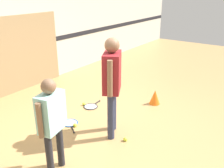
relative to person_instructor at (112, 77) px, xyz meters
The scene contains 11 objects.
ground_plane 1.00m from the person_instructor, 54.82° to the left, with size 16.00×16.00×0.00m, color tan.
wall_back 2.99m from the person_instructor, 89.25° to the left, with size 16.00×0.07×3.20m.
wall_panel 2.87m from the person_instructor, 89.81° to the left, with size 2.96×0.05×1.73m.
person_instructor is the anchor object (origin of this frame).
person_student_left 1.20m from the person_instructor, behind, with size 0.49×0.27×1.31m.
racket_spare_on_floor 1.47m from the person_instructor, 58.71° to the left, with size 0.49×0.31×0.03m.
racket_second_spare 1.28m from the person_instructor, 103.64° to the left, with size 0.41×0.50×0.03m.
tennis_ball_near_instructor 1.02m from the person_instructor, 102.84° to the right, with size 0.07×0.07×0.07m, color #CCE038.
tennis_ball_by_spare_racket 1.54m from the person_instructor, 64.37° to the left, with size 0.07×0.07×0.07m, color #CCE038.
tennis_ball_stray_left 1.19m from the person_instructor, 108.26° to the left, with size 0.07×0.07×0.07m, color #CCE038.
training_cone 1.68m from the person_instructor, ahead, with size 0.22×0.22×0.30m.
Camera 1 is at (-3.00, -2.15, 2.32)m, focal length 40.00 mm.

